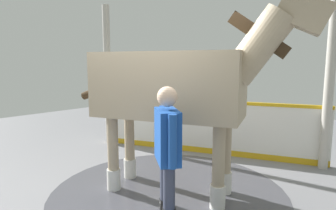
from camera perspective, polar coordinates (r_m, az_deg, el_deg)
name	(u,v)px	position (r m, az deg, el deg)	size (l,w,h in m)	color
ground_plane	(151,195)	(4.35, -3.36, -17.36)	(16.00, 16.00, 0.02)	gray
wet_patch	(168,191)	(4.45, 0.10, -16.59)	(3.43, 3.43, 0.00)	#4C4C54
barrier_wall	(203,129)	(6.09, 7.01, -4.64)	(1.76, 4.46, 1.12)	white
roof_post_near	(330,81)	(5.71, 29.32, 4.24)	(0.16, 0.16, 3.16)	#B7B2A8
roof_post_far	(108,76)	(6.77, -11.85, 5.58)	(0.16, 0.16, 3.16)	#B7B2A8
horse	(177,87)	(4.01, 1.85, 3.58)	(1.62, 3.32, 2.74)	tan
handler	(167,150)	(3.17, -0.13, -8.94)	(0.46, 0.55, 1.63)	black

